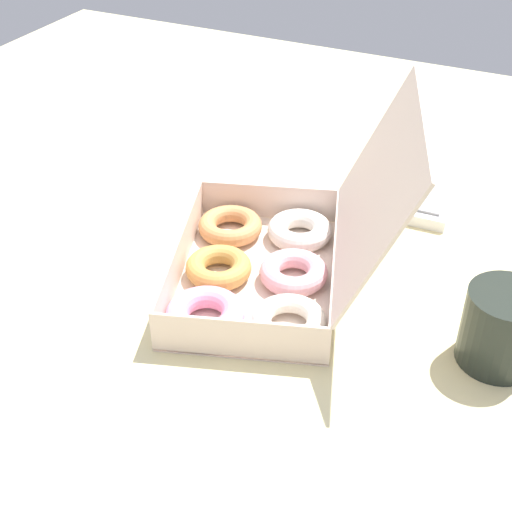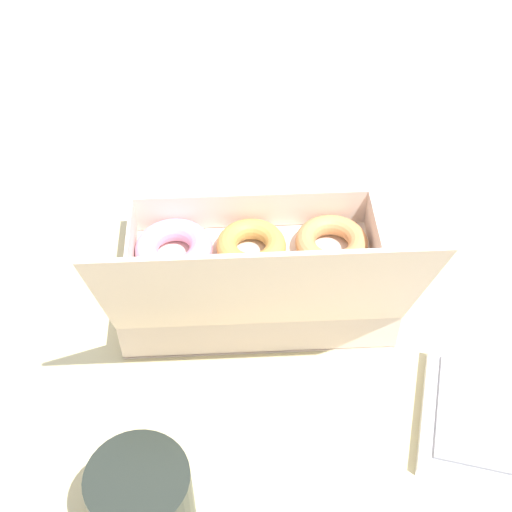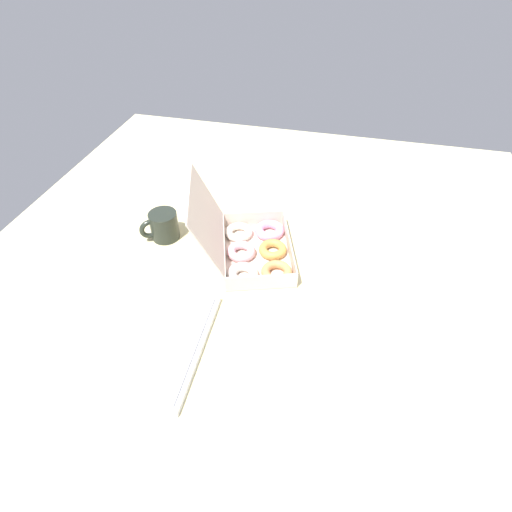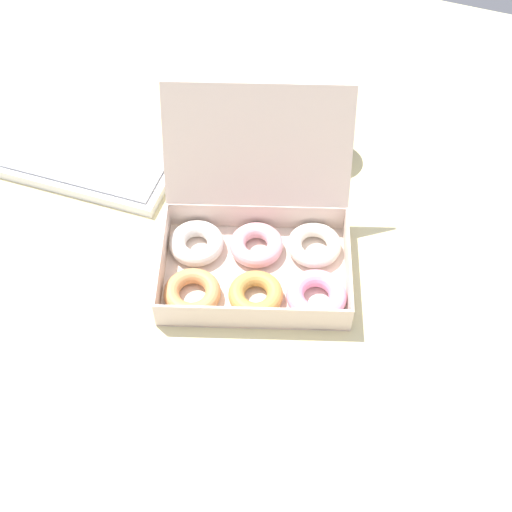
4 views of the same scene
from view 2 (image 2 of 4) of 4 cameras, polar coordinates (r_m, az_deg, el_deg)
name	(u,v)px [view 2 (image 2 of 4)]	position (r cm, az deg, el deg)	size (l,w,h in cm)	color
ground_plane	(248,269)	(90.03, -0.62, -1.04)	(180.00, 180.00, 2.00)	beige
donut_box	(255,277)	(83.28, -0.06, -1.68)	(38.03, 37.10, 24.71)	beige
coffee_mug	(140,505)	(67.07, -9.24, -19.05)	(10.48, 11.44, 9.39)	#222923
paper_napkin	(416,184)	(102.77, 12.70, 5.65)	(13.43, 11.41, 0.15)	white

